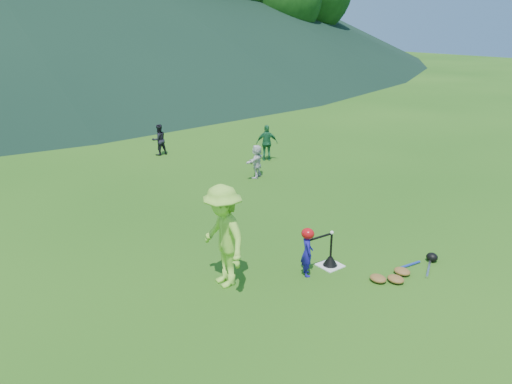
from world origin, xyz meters
TOP-DOWN VIEW (x-y plane):
  - ground at (0.00, 0.00)m, footprint 120.00×120.00m
  - home_plate at (0.00, 0.00)m, footprint 0.45×0.45m
  - baseball at (0.00, 0.00)m, footprint 0.08×0.08m
  - batter_child at (-0.63, 0.02)m, footprint 0.37×0.42m
  - adult_coach at (-2.12, 0.70)m, footprint 0.86×1.34m
  - fielder_b at (1.26, 10.05)m, footprint 0.56×0.43m
  - fielder_c at (3.95, 7.08)m, footprint 0.79×0.67m
  - fielder_d at (2.45, 5.70)m, footprint 1.01×0.74m
  - batting_tee at (0.00, 0.00)m, footprint 0.30×0.30m
  - batter_gear at (-0.61, 0.02)m, footprint 0.73×0.26m
  - equipment_pile at (0.88, -1.12)m, footprint 1.80×0.69m
  - outfield_fence at (0.00, 28.00)m, footprint 70.07×0.08m

SIDE VIEW (x-z plane):
  - ground at x=0.00m, z-range 0.00..0.00m
  - home_plate at x=0.00m, z-range 0.00..0.02m
  - equipment_pile at x=0.88m, z-range -0.03..0.16m
  - batting_tee at x=0.00m, z-range -0.21..0.47m
  - batter_child at x=-0.63m, z-range 0.00..0.96m
  - fielder_d at x=2.45m, z-range 0.00..1.06m
  - fielder_b at x=1.26m, z-range 0.00..1.14m
  - fielder_c at x=3.95m, z-range 0.00..1.27m
  - outfield_fence at x=0.00m, z-range 0.03..1.36m
  - baseball at x=0.00m, z-range 0.70..0.78m
  - batter_gear at x=-0.61m, z-range 0.70..1.02m
  - adult_coach at x=-2.12m, z-range 0.00..1.96m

